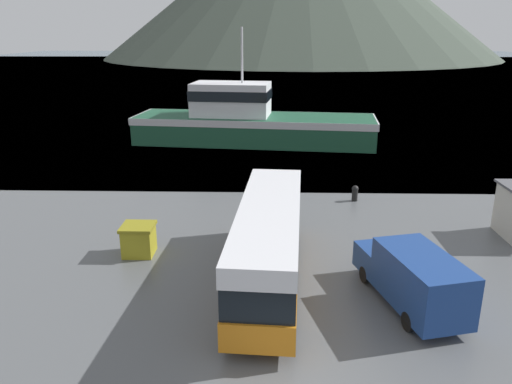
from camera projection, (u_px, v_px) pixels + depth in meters
The scene contains 7 objects.
water_surface at pixel (271, 67), 146.55m from camera, with size 240.00×240.00×0.00m, color #3D5160.
tour_bus at pixel (269, 241), 20.30m from camera, with size 3.14×11.31×3.37m.
delivery_van at pixel (413, 277), 18.73m from camera, with size 3.40×6.14×2.31m.
fishing_boat at pixel (250, 121), 46.39m from camera, with size 22.68×8.47×10.38m.
storage_bin at pixel (139, 239), 23.29m from camera, with size 1.51×1.48×1.45m.
small_boat at pixel (244, 123), 54.04m from camera, with size 6.51×3.07×0.90m.
mooring_bollard at pixel (355, 193), 30.72m from camera, with size 0.41×0.41×0.98m.
Camera 1 is at (-0.47, -10.63, 10.03)m, focal length 35.00 mm.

